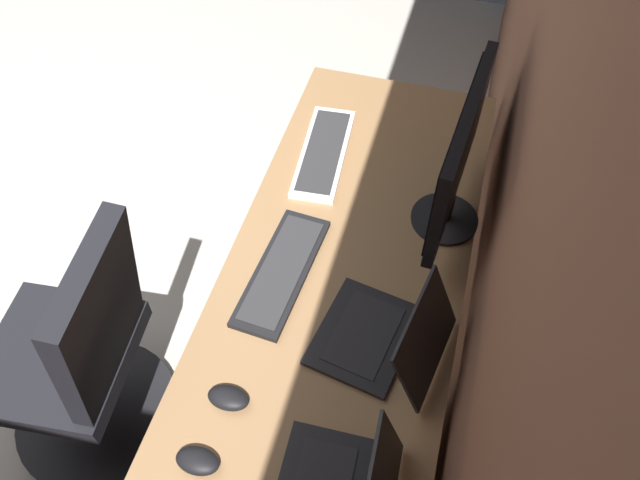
{
  "coord_description": "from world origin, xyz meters",
  "views": [
    {
      "loc": [
        1.18,
        1.87,
        2.16
      ],
      "look_at": [
        0.27,
        1.62,
        0.95
      ],
      "focal_mm": 34.99,
      "sensor_mm": 36.0,
      "label": 1
    }
  ],
  "objects": [
    {
      "name": "wall_back",
      "position": [
        0.0,
        2.07,
        1.3
      ],
      "size": [
        4.85,
        0.1,
        2.6
      ],
      "primitive_type": "cube",
      "color": "brown",
      "rests_on": "ground"
    },
    {
      "name": "desk",
      "position": [
        0.27,
        1.67,
        0.66
      ],
      "size": [
        1.89,
        0.67,
        0.73
      ],
      "color": "#936D47",
      "rests_on": "ground"
    },
    {
      "name": "drawer_pedestal",
      "position": [
        0.59,
        1.69,
        0.35
      ],
      "size": [
        0.4,
        0.51,
        0.69
      ],
      "color": "#936D47",
      "rests_on": "ground"
    },
    {
      "name": "monitor_primary",
      "position": [
        -0.07,
        1.9,
        0.99
      ],
      "size": [
        0.54,
        0.2,
        0.44
      ],
      "color": "black",
      "rests_on": "desk"
    },
    {
      "name": "laptop_left",
      "position": [
        0.39,
        1.83,
        0.78
      ],
      "size": [
        0.34,
        0.36,
        0.21
      ],
      "color": "black",
      "rests_on": "desk"
    },
    {
      "name": "keyboard_main",
      "position": [
        -0.24,
        1.49,
        0.74
      ],
      "size": [
        0.43,
        0.17,
        0.02
      ],
      "color": "silver",
      "rests_on": "desk"
    },
    {
      "name": "keyboard_spare",
      "position": [
        0.25,
        1.5,
        0.74
      ],
      "size": [
        0.43,
        0.17,
        0.02
      ],
      "color": "black",
      "rests_on": "desk"
    },
    {
      "name": "mouse_main",
      "position": [
        0.64,
        1.49,
        0.75
      ],
      "size": [
        0.06,
        0.1,
        0.03
      ],
      "primitive_type": "ellipsoid",
      "color": "black",
      "rests_on": "desk"
    },
    {
      "name": "mouse_spare",
      "position": [
        0.8,
        1.48,
        0.75
      ],
      "size": [
        0.06,
        0.1,
        0.03
      ],
      "primitive_type": "ellipsoid",
      "color": "black",
      "rests_on": "desk"
    },
    {
      "name": "office_chair",
      "position": [
        0.54,
        0.95,
        0.46
      ],
      "size": [
        0.56,
        0.57,
        0.97
      ],
      "color": "black",
      "rests_on": "ground"
    }
  ]
}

